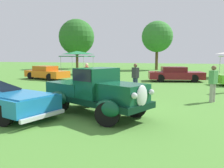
% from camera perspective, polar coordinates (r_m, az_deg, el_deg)
% --- Properties ---
extents(ground_plane, '(120.00, 120.00, 0.00)m').
position_cam_1_polar(ground_plane, '(8.84, -2.88, -6.78)').
color(ground_plane, '#4C8433').
extents(feature_pickup_truck, '(4.44, 3.15, 1.70)m').
position_cam_1_polar(feature_pickup_truck, '(8.13, -4.23, -1.79)').
color(feature_pickup_truck, black).
rests_on(feature_pickup_truck, ground_plane).
extents(neighbor_convertible, '(4.83, 2.94, 1.40)m').
position_cam_1_polar(neighbor_convertible, '(9.00, -25.69, -3.45)').
color(neighbor_convertible, '#1E7AB7').
rests_on(neighbor_convertible, ground_plane).
extents(show_car_orange, '(4.63, 2.83, 1.22)m').
position_cam_1_polar(show_car_orange, '(21.56, -16.34, 2.77)').
color(show_car_orange, orange).
rests_on(show_car_orange, ground_plane).
extents(show_car_burgundy, '(4.75, 2.60, 1.22)m').
position_cam_1_polar(show_car_burgundy, '(19.71, 15.76, 2.41)').
color(show_car_burgundy, maroon).
rests_on(show_car_burgundy, ground_plane).
extents(spectator_near_truck, '(0.36, 0.46, 1.69)m').
position_cam_1_polar(spectator_near_truck, '(14.06, -6.41, 2.14)').
color(spectator_near_truck, '#283351').
rests_on(spectator_near_truck, ground_plane).
extents(spectator_between_cars, '(0.42, 0.47, 1.69)m').
position_cam_1_polar(spectator_between_cars, '(11.29, 24.26, 0.35)').
color(spectator_between_cars, '#9E998E').
rests_on(spectator_between_cars, ground_plane).
extents(spectator_by_row, '(0.46, 0.44, 1.69)m').
position_cam_1_polar(spectator_by_row, '(13.13, 5.93, 1.79)').
color(spectator_by_row, '#283351').
rests_on(spectator_by_row, ground_plane).
extents(canopy_tent_left_field, '(3.11, 3.11, 2.71)m').
position_cam_1_polar(canopy_tent_left_field, '(26.55, -8.78, 7.67)').
color(canopy_tent_left_field, '#B7B7BC').
rests_on(canopy_tent_left_field, ground_plane).
extents(treeline_far_left, '(5.90, 5.90, 8.23)m').
position_cam_1_polar(treeline_far_left, '(38.76, -8.95, 11.67)').
color(treeline_far_left, brown).
rests_on(treeline_far_left, ground_plane).
extents(treeline_mid_left, '(4.72, 4.72, 7.43)m').
position_cam_1_polar(treeline_mid_left, '(35.66, 11.38, 11.67)').
color(treeline_mid_left, brown).
rests_on(treeline_mid_left, ground_plane).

